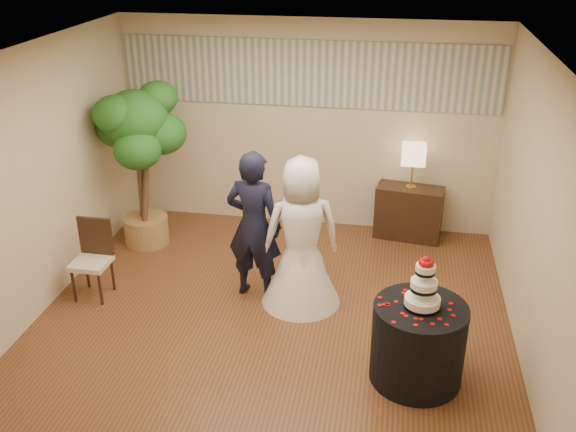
% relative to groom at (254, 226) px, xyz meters
% --- Properties ---
extents(floor, '(5.00, 5.00, 0.00)m').
position_rel_groom_xyz_m(floor, '(0.29, -0.49, -0.86)').
color(floor, brown).
rests_on(floor, ground).
extents(ceiling, '(5.00, 5.00, 0.00)m').
position_rel_groom_xyz_m(ceiling, '(0.29, -0.49, 1.94)').
color(ceiling, white).
rests_on(ceiling, wall_back).
extents(wall_back, '(5.00, 0.06, 2.80)m').
position_rel_groom_xyz_m(wall_back, '(0.29, 2.01, 0.54)').
color(wall_back, beige).
rests_on(wall_back, ground).
extents(wall_front, '(5.00, 0.06, 2.80)m').
position_rel_groom_xyz_m(wall_front, '(0.29, -2.99, 0.54)').
color(wall_front, beige).
rests_on(wall_front, ground).
extents(wall_left, '(0.06, 5.00, 2.80)m').
position_rel_groom_xyz_m(wall_left, '(-2.21, -0.49, 0.54)').
color(wall_left, beige).
rests_on(wall_left, ground).
extents(wall_right, '(0.06, 5.00, 2.80)m').
position_rel_groom_xyz_m(wall_right, '(2.79, -0.49, 0.54)').
color(wall_right, beige).
rests_on(wall_right, ground).
extents(mural_border, '(4.90, 0.02, 0.85)m').
position_rel_groom_xyz_m(mural_border, '(0.29, 1.99, 1.24)').
color(mural_border, '#A7A998').
rests_on(mural_border, wall_back).
extents(groom, '(0.68, 0.50, 1.72)m').
position_rel_groom_xyz_m(groom, '(0.00, 0.00, 0.00)').
color(groom, black).
rests_on(groom, floor).
extents(bride, '(1.10, 1.10, 1.70)m').
position_rel_groom_xyz_m(bride, '(0.54, -0.07, -0.01)').
color(bride, white).
rests_on(bride, floor).
extents(cake_table, '(0.89, 0.89, 0.78)m').
position_rel_groom_xyz_m(cake_table, '(1.79, -1.20, -0.47)').
color(cake_table, black).
rests_on(cake_table, floor).
extents(wedding_cake, '(0.32, 0.32, 0.51)m').
position_rel_groom_xyz_m(wedding_cake, '(1.79, -1.20, 0.17)').
color(wedding_cake, white).
rests_on(wedding_cake, cake_table).
extents(console, '(0.91, 0.51, 0.72)m').
position_rel_groom_xyz_m(console, '(1.70, 1.76, -0.50)').
color(console, black).
rests_on(console, floor).
extents(table_lamp, '(0.30, 0.30, 0.58)m').
position_rel_groom_xyz_m(table_lamp, '(1.70, 1.76, 0.15)').
color(table_lamp, beige).
rests_on(table_lamp, console).
extents(ficus_tree, '(1.31, 1.31, 2.16)m').
position_rel_groom_xyz_m(ficus_tree, '(-1.69, 1.00, 0.22)').
color(ficus_tree, '#23601E').
rests_on(ficus_tree, floor).
extents(side_chair, '(0.42, 0.44, 0.90)m').
position_rel_groom_xyz_m(side_chair, '(-1.79, -0.36, -0.41)').
color(side_chair, black).
rests_on(side_chair, floor).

